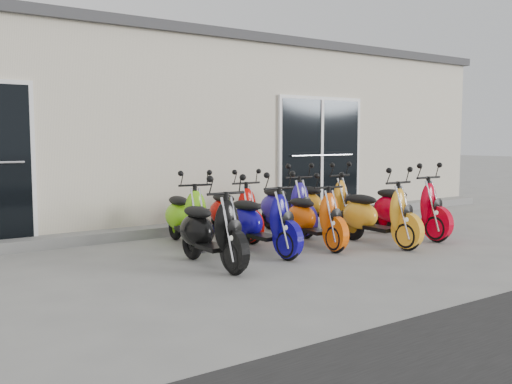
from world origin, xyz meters
TOP-DOWN VIEW (x-y plane):
  - ground at (0.00, 0.00)m, footprint 80.00×80.00m
  - building at (0.00, 5.20)m, footprint 14.00×6.00m
  - roof_cap at (0.00, 5.20)m, footprint 14.20×6.20m
  - front_step at (0.00, 2.02)m, footprint 14.00×0.40m
  - door_right at (2.60, 2.17)m, footprint 2.02×0.08m
  - scooter_front_black at (-1.30, -0.34)m, footprint 0.56×1.52m
  - scooter_front_blue at (-0.39, -0.09)m, footprint 0.65×1.54m
  - scooter_front_orange_a at (0.50, -0.10)m, footprint 0.67×1.50m
  - scooter_front_orange_b at (1.35, -0.50)m, footprint 0.60×1.55m
  - scooter_front_red at (2.22, -0.32)m, footprint 0.58×1.59m
  - scooter_back_green at (-0.89, 1.06)m, footprint 0.71×1.54m
  - scooter_back_red at (-0.08, 1.07)m, footprint 0.55×1.47m
  - scooter_back_blue at (0.88, 1.03)m, footprint 0.66×1.58m
  - scooter_back_yellow at (1.66, 1.03)m, footprint 0.79×1.61m

SIDE VIEW (x-z plane):
  - ground at x=0.00m, z-range 0.00..0.00m
  - front_step at x=0.00m, z-range 0.00..0.15m
  - scooter_front_orange_a at x=0.50m, z-range 0.00..1.07m
  - scooter_back_red at x=-0.08m, z-range 0.00..1.08m
  - scooter_back_green at x=-0.89m, z-range 0.00..1.10m
  - scooter_front_blue at x=-0.39m, z-range 0.00..1.11m
  - scooter_front_black at x=-1.30m, z-range 0.00..1.12m
  - scooter_front_orange_b at x=1.35m, z-range 0.00..1.14m
  - scooter_back_yellow at x=1.66m, z-range 0.00..1.14m
  - scooter_back_blue at x=0.88m, z-range 0.00..1.14m
  - scooter_front_red at x=2.22m, z-range 0.00..1.17m
  - door_right at x=2.60m, z-range 0.15..2.37m
  - building at x=0.00m, z-range 0.00..3.20m
  - roof_cap at x=0.00m, z-range 3.20..3.36m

